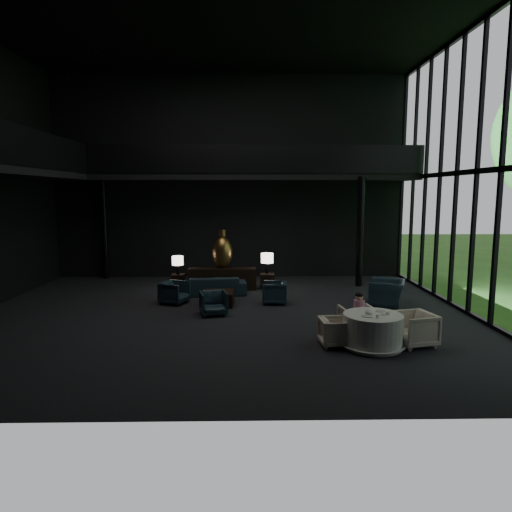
{
  "coord_description": "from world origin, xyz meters",
  "views": [
    {
      "loc": [
        0.69,
        -12.49,
        3.43
      ],
      "look_at": [
        0.94,
        0.5,
        1.61
      ],
      "focal_mm": 32.0,
      "sensor_mm": 36.0,
      "label": 1
    }
  ],
  "objects_px": {
    "dining_chair_north": "(357,319)",
    "window_armchair": "(387,287)",
    "side_table_right": "(267,281)",
    "lounge_armchair_east": "(274,292)",
    "table_lamp_left": "(178,261)",
    "dining_table": "(372,333)",
    "console": "(222,279)",
    "child": "(359,304)",
    "lounge_armchair_west": "(174,292)",
    "sofa": "(214,282)",
    "coffee_table": "(218,298)",
    "side_table_left": "(178,281)",
    "table_lamp_right": "(267,259)",
    "dining_chair_east": "(414,326)",
    "bronze_urn": "(222,252)",
    "dining_chair_west": "(336,332)",
    "lounge_armchair_south": "(213,303)"
  },
  "relations": [
    {
      "from": "dining_chair_north",
      "to": "window_armchair",
      "type": "bearing_deg",
      "value": -126.48
    },
    {
      "from": "side_table_right",
      "to": "window_armchair",
      "type": "xyz_separation_m",
      "value": [
        3.59,
        -2.4,
        0.28
      ]
    },
    {
      "from": "lounge_armchair_east",
      "to": "window_armchair",
      "type": "height_order",
      "value": "window_armchair"
    },
    {
      "from": "table_lamp_left",
      "to": "dining_table",
      "type": "distance_m",
      "value": 8.29
    },
    {
      "from": "console",
      "to": "child",
      "type": "distance_m",
      "value": 6.33
    },
    {
      "from": "lounge_armchair_west",
      "to": "child",
      "type": "relative_size",
      "value": 1.32
    },
    {
      "from": "sofa",
      "to": "coffee_table",
      "type": "xyz_separation_m",
      "value": [
        0.23,
        -1.42,
        -0.22
      ]
    },
    {
      "from": "side_table_left",
      "to": "table_lamp_left",
      "type": "height_order",
      "value": "table_lamp_left"
    },
    {
      "from": "side_table_left",
      "to": "side_table_right",
      "type": "height_order",
      "value": "side_table_right"
    },
    {
      "from": "table_lamp_left",
      "to": "lounge_armchair_east",
      "type": "distance_m",
      "value": 4.09
    },
    {
      "from": "table_lamp_right",
      "to": "dining_chair_north",
      "type": "relative_size",
      "value": 0.9
    },
    {
      "from": "table_lamp_right",
      "to": "dining_chair_east",
      "type": "relative_size",
      "value": 0.81
    },
    {
      "from": "bronze_urn",
      "to": "table_lamp_left",
      "type": "bearing_deg",
      "value": 179.3
    },
    {
      "from": "lounge_armchair_west",
      "to": "window_armchair",
      "type": "distance_m",
      "value": 6.58
    },
    {
      "from": "coffee_table",
      "to": "child",
      "type": "relative_size",
      "value": 1.67
    },
    {
      "from": "dining_table",
      "to": "dining_chair_east",
      "type": "bearing_deg",
      "value": 5.21
    },
    {
      "from": "table_lamp_left",
      "to": "table_lamp_right",
      "type": "bearing_deg",
      "value": -0.09
    },
    {
      "from": "side_table_left",
      "to": "dining_chair_north",
      "type": "height_order",
      "value": "dining_chair_north"
    },
    {
      "from": "bronze_urn",
      "to": "coffee_table",
      "type": "distance_m",
      "value": 2.68
    },
    {
      "from": "side_table_right",
      "to": "dining_chair_west",
      "type": "distance_m",
      "value": 6.31
    },
    {
      "from": "table_lamp_right",
      "to": "sofa",
      "type": "distance_m",
      "value": 2.19
    },
    {
      "from": "window_armchair",
      "to": "dining_chair_west",
      "type": "height_order",
      "value": "window_armchair"
    },
    {
      "from": "sofa",
      "to": "lounge_armchair_south",
      "type": "relative_size",
      "value": 3.16
    },
    {
      "from": "window_armchair",
      "to": "sofa",
      "type": "bearing_deg",
      "value": -84.33
    },
    {
      "from": "lounge_armchair_south",
      "to": "side_table_left",
      "type": "bearing_deg",
      "value": 99.45
    },
    {
      "from": "bronze_urn",
      "to": "coffee_table",
      "type": "bearing_deg",
      "value": -90.15
    },
    {
      "from": "lounge_armchair_south",
      "to": "window_armchair",
      "type": "distance_m",
      "value": 5.38
    },
    {
      "from": "side_table_right",
      "to": "dining_chair_north",
      "type": "relative_size",
      "value": 0.66
    },
    {
      "from": "table_lamp_left",
      "to": "dining_chair_west",
      "type": "xyz_separation_m",
      "value": [
        4.48,
        -6.25,
        -0.67
      ]
    },
    {
      "from": "side_table_right",
      "to": "window_armchair",
      "type": "bearing_deg",
      "value": -33.69
    },
    {
      "from": "table_lamp_left",
      "to": "console",
      "type": "bearing_deg",
      "value": -5.98
    },
    {
      "from": "child",
      "to": "dining_chair_west",
      "type": "bearing_deg",
      "value": 50.79
    },
    {
      "from": "lounge_armchair_east",
      "to": "window_armchair",
      "type": "relative_size",
      "value": 0.58
    },
    {
      "from": "lounge_armchair_west",
      "to": "dining_table",
      "type": "height_order",
      "value": "lounge_armchair_west"
    },
    {
      "from": "console",
      "to": "window_armchair",
      "type": "distance_m",
      "value": 5.68
    },
    {
      "from": "side_table_left",
      "to": "side_table_right",
      "type": "distance_m",
      "value": 3.2
    },
    {
      "from": "sofa",
      "to": "coffee_table",
      "type": "bearing_deg",
      "value": 93.5
    },
    {
      "from": "sofa",
      "to": "lounge_armchair_west",
      "type": "xyz_separation_m",
      "value": [
        -1.14,
        -1.21,
        -0.06
      ]
    },
    {
      "from": "coffee_table",
      "to": "dining_chair_north",
      "type": "bearing_deg",
      "value": -41.07
    },
    {
      "from": "bronze_urn",
      "to": "sofa",
      "type": "relative_size",
      "value": 0.6
    },
    {
      "from": "side_table_left",
      "to": "dining_chair_east",
      "type": "bearing_deg",
      "value": -45.48
    },
    {
      "from": "lounge_armchair_west",
      "to": "sofa",
      "type": "bearing_deg",
      "value": -20.7
    },
    {
      "from": "side_table_left",
      "to": "sofa",
      "type": "distance_m",
      "value": 1.76
    },
    {
      "from": "table_lamp_right",
      "to": "window_armchair",
      "type": "relative_size",
      "value": 0.59
    },
    {
      "from": "side_table_left",
      "to": "table_lamp_left",
      "type": "distance_m",
      "value": 0.74
    },
    {
      "from": "dining_chair_north",
      "to": "child",
      "type": "bearing_deg",
      "value": -119.67
    },
    {
      "from": "side_table_right",
      "to": "window_armchair",
      "type": "relative_size",
      "value": 0.43
    },
    {
      "from": "lounge_armchair_west",
      "to": "lounge_armchair_south",
      "type": "bearing_deg",
      "value": -113.26
    },
    {
      "from": "window_armchair",
      "to": "side_table_right",
      "type": "bearing_deg",
      "value": -103.15
    },
    {
      "from": "lounge_armchair_west",
      "to": "lounge_armchair_east",
      "type": "height_order",
      "value": "lounge_armchair_west"
    }
  ]
}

